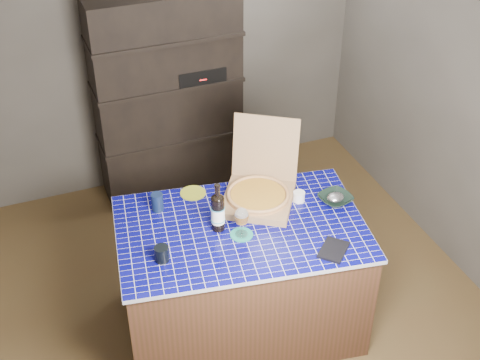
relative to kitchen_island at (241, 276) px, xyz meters
name	(u,v)px	position (x,y,z in m)	size (l,w,h in m)	color
room	(232,155)	(0.03, 0.24, 0.82)	(3.50, 3.50, 3.50)	#4E3D21
shelving_unit	(168,96)	(0.04, 1.77, 0.47)	(1.20, 0.41, 1.80)	black
kitchen_island	(241,276)	(0.00, 0.00, 0.00)	(1.71, 1.23, 0.86)	#49291C
pizza_box	(259,192)	(0.21, 0.22, 0.50)	(0.67, 0.70, 0.49)	#92784B
mead_bottle	(218,212)	(-0.14, 0.04, 0.56)	(0.09, 0.09, 0.34)	black
teal_trivet	(242,235)	(-0.03, -0.08, 0.43)	(0.14, 0.14, 0.01)	#187F6C
wine_glass	(242,217)	(-0.03, -0.08, 0.57)	(0.09, 0.09, 0.20)	white
tumbler	(162,254)	(-0.55, -0.12, 0.48)	(0.09, 0.09, 0.10)	black
dvd_case	(334,250)	(0.44, -0.42, 0.44)	(0.15, 0.21, 0.02)	black
bowl	(335,199)	(0.68, 0.01, 0.46)	(0.21, 0.21, 0.05)	black
foil_contents	(336,197)	(0.68, 0.01, 0.47)	(0.12, 0.10, 0.06)	#B0B2BB
white_jar	(299,196)	(0.46, 0.12, 0.46)	(0.08, 0.08, 0.07)	white
navy_cup	(157,202)	(-0.44, 0.36, 0.49)	(0.08, 0.08, 0.12)	#0E1934
green_trivet	(193,193)	(-0.17, 0.45, 0.43)	(0.18, 0.18, 0.01)	#99A122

